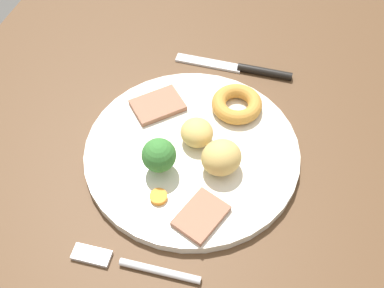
% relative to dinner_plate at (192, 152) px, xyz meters
% --- Properties ---
extents(dining_table, '(1.20, 0.84, 0.04)m').
position_rel_dinner_plate_xyz_m(dining_table, '(-0.01, -0.02, -0.02)').
color(dining_table, brown).
rests_on(dining_table, ground).
extents(dinner_plate, '(0.29, 0.29, 0.01)m').
position_rel_dinner_plate_xyz_m(dinner_plate, '(0.00, 0.00, 0.00)').
color(dinner_plate, silver).
rests_on(dinner_plate, dining_table).
extents(meat_slice_main, '(0.08, 0.08, 0.01)m').
position_rel_dinner_plate_xyz_m(meat_slice_main, '(0.06, 0.07, 0.01)').
color(meat_slice_main, '#9E664C').
rests_on(meat_slice_main, dinner_plate).
extents(meat_slice_under, '(0.07, 0.06, 0.01)m').
position_rel_dinner_plate_xyz_m(meat_slice_under, '(-0.10, -0.04, 0.01)').
color(meat_slice_under, '#9E664C').
rests_on(meat_slice_under, dinner_plate).
extents(yorkshire_pudding, '(0.07, 0.07, 0.02)m').
position_rel_dinner_plate_xyz_m(yorkshire_pudding, '(0.09, -0.04, 0.02)').
color(yorkshire_pudding, '#C68938').
rests_on(yorkshire_pudding, dinner_plate).
extents(roast_potato_left, '(0.06, 0.06, 0.03)m').
position_rel_dinner_plate_xyz_m(roast_potato_left, '(0.01, -0.00, 0.02)').
color(roast_potato_left, '#D8B260').
rests_on(roast_potato_left, dinner_plate).
extents(roast_potato_right, '(0.07, 0.07, 0.04)m').
position_rel_dinner_plate_xyz_m(roast_potato_right, '(-0.02, -0.04, 0.03)').
color(roast_potato_right, '#D8B260').
rests_on(roast_potato_right, dinner_plate).
extents(carrot_coin_front, '(0.02, 0.02, 0.01)m').
position_rel_dinner_plate_xyz_m(carrot_coin_front, '(-0.08, 0.02, 0.01)').
color(carrot_coin_front, orange).
rests_on(carrot_coin_front, dinner_plate).
extents(broccoli_floret, '(0.04, 0.04, 0.05)m').
position_rel_dinner_plate_xyz_m(broccoli_floret, '(-0.04, 0.03, 0.04)').
color(broccoli_floret, '#8CB766').
rests_on(broccoli_floret, dinner_plate).
extents(fork, '(0.02, 0.15, 0.01)m').
position_rel_dinner_plate_xyz_m(fork, '(-0.17, 0.02, -0.00)').
color(fork, silver).
rests_on(fork, dining_table).
extents(knife, '(0.02, 0.19, 0.01)m').
position_rel_dinner_plate_xyz_m(knife, '(0.18, -0.03, -0.00)').
color(knife, black).
rests_on(knife, dining_table).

